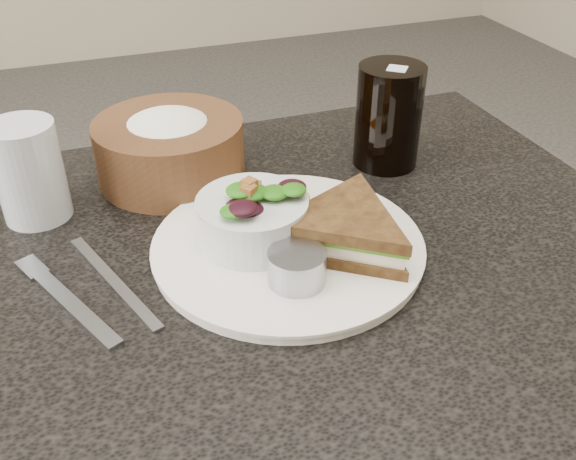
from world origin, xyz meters
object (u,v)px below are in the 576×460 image
at_px(dinner_plate, 288,247).
at_px(cola_glass, 389,112).
at_px(dressing_ramekin, 297,267).
at_px(water_glass, 29,172).
at_px(bread_basket, 169,140).
at_px(sandwich, 345,230).
at_px(salad_bowl, 252,212).

xyz_separation_m(dinner_plate, cola_glass, (0.20, 0.16, 0.07)).
bearing_deg(dressing_ramekin, water_glass, 134.99).
xyz_separation_m(bread_basket, cola_glass, (0.29, -0.06, 0.02)).
distance_m(dinner_plate, dressing_ramekin, 0.08).
bearing_deg(cola_glass, sandwich, -128.24).
relative_size(dinner_plate, cola_glass, 2.00).
height_order(bread_basket, cola_glass, cola_glass).
bearing_deg(dinner_plate, cola_glass, 37.66).
distance_m(sandwich, bread_basket, 0.29).
bearing_deg(dinner_plate, water_glass, 145.88).
xyz_separation_m(salad_bowl, water_glass, (-0.23, 0.16, 0.01)).
distance_m(dinner_plate, bread_basket, 0.24).
distance_m(dressing_ramekin, bread_basket, 0.30).
relative_size(dinner_plate, salad_bowl, 2.43).
relative_size(salad_bowl, dressing_ramekin, 2.05).
xyz_separation_m(dressing_ramekin, cola_glass, (0.22, 0.23, 0.05)).
bearing_deg(sandwich, dressing_ramekin, -115.86).
xyz_separation_m(sandwich, salad_bowl, (-0.09, 0.05, 0.01)).
xyz_separation_m(salad_bowl, cola_glass, (0.24, 0.14, 0.03)).
height_order(sandwich, water_glass, water_glass).
xyz_separation_m(dinner_plate, salad_bowl, (-0.04, 0.02, 0.04)).
xyz_separation_m(bread_basket, water_glass, (-0.18, -0.04, 0.01)).
height_order(dressing_ramekin, bread_basket, bread_basket).
bearing_deg(dinner_plate, sandwich, -29.91).
bearing_deg(dinner_plate, dressing_ramekin, -102.76).
bearing_deg(bread_basket, sandwich, -60.22).
height_order(dinner_plate, sandwich, sandwich).
bearing_deg(dressing_ramekin, dinner_plate, 77.24).
bearing_deg(water_glass, dinner_plate, -34.12).
xyz_separation_m(sandwich, water_glass, (-0.32, 0.21, 0.02)).
height_order(dinner_plate, bread_basket, bread_basket).
xyz_separation_m(salad_bowl, bread_basket, (-0.05, 0.20, 0.01)).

